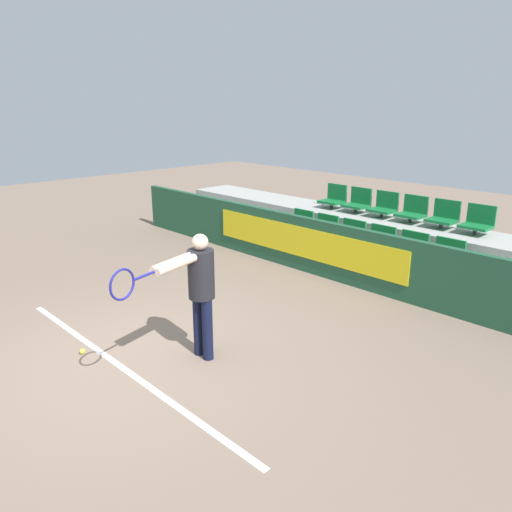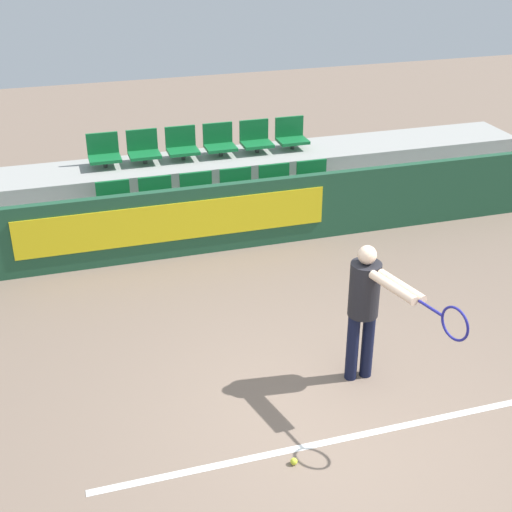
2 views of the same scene
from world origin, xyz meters
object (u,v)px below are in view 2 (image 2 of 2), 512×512
object	(u,v)px
stadium_chair_8	(182,146)
stadium_chair_9	(219,142)
stadium_chair_7	(144,149)
stadium_chair_2	(198,193)
stadium_chair_5	(314,180)
tennis_ball	(294,461)
stadium_chair_10	(256,139)
stadium_chair_11	(291,135)
stadium_chair_6	(104,153)
stadium_chair_3	(238,189)
stadium_chair_1	(157,198)
tennis_player	(368,302)
stadium_chair_0	(115,202)
stadium_chair_4	(276,184)

from	to	relation	value
stadium_chair_8	stadium_chair_9	size ratio (longest dim) A/B	1.00
stadium_chair_7	stadium_chair_9	size ratio (longest dim) A/B	1.00
stadium_chair_2	stadium_chair_5	bearing A→B (deg)	0.00
stadium_chair_8	tennis_ball	world-z (taller)	stadium_chair_8
stadium_chair_7	stadium_chair_10	bearing A→B (deg)	0.00
stadium_chair_9	tennis_ball	world-z (taller)	stadium_chair_9
stadium_chair_8	stadium_chair_11	xyz separation A→B (m)	(1.86, 0.00, 0.00)
stadium_chair_6	stadium_chair_10	xyz separation A→B (m)	(2.49, 0.00, 0.00)
stadium_chair_9	stadium_chair_3	bearing A→B (deg)	-90.00
stadium_chair_11	stadium_chair_3	bearing A→B (deg)	-138.80
stadium_chair_8	tennis_ball	distance (m)	6.37
stadium_chair_1	stadium_chair_2	bearing A→B (deg)	0.00
stadium_chair_1	stadium_chair_8	xyz separation A→B (m)	(0.62, 1.09, 0.40)
stadium_chair_3	stadium_chair_6	distance (m)	2.20
stadium_chair_11	tennis_player	world-z (taller)	tennis_player
stadium_chair_5	tennis_player	size ratio (longest dim) A/B	0.32
tennis_ball	stadium_chair_2	bearing A→B (deg)	86.72
stadium_chair_10	stadium_chair_11	size ratio (longest dim) A/B	1.00
stadium_chair_0	stadium_chair_11	world-z (taller)	stadium_chair_11
stadium_chair_0	stadium_chair_9	world-z (taller)	stadium_chair_9
stadium_chair_2	tennis_ball	distance (m)	5.24
stadium_chair_6	stadium_chair_9	xyz separation A→B (m)	(1.86, 0.00, 0.00)
stadium_chair_6	stadium_chair_9	world-z (taller)	same
stadium_chair_11	tennis_player	bearing A→B (deg)	-101.10
stadium_chair_0	stadium_chair_7	distance (m)	1.32
stadium_chair_4	stadium_chair_10	world-z (taller)	stadium_chair_10
stadium_chair_0	tennis_ball	xyz separation A→B (m)	(0.94, -5.20, -0.59)
tennis_player	tennis_ball	world-z (taller)	tennis_player
stadium_chair_3	stadium_chair_6	size ratio (longest dim) A/B	1.00
stadium_chair_8	tennis_player	size ratio (longest dim) A/B	0.32
stadium_chair_9	stadium_chair_0	bearing A→B (deg)	-149.73
stadium_chair_5	stadium_chair_0	bearing A→B (deg)	180.00
stadium_chair_5	stadium_chair_10	distance (m)	1.32
stadium_chair_5	stadium_chair_8	xyz separation A→B (m)	(-1.86, 1.09, 0.40)
stadium_chair_5	stadium_chair_7	world-z (taller)	stadium_chair_7
stadium_chair_10	tennis_player	xyz separation A→B (m)	(-0.42, -5.30, -0.06)
stadium_chair_5	stadium_chair_6	bearing A→B (deg)	160.70
stadium_chair_2	stadium_chair_11	bearing A→B (deg)	30.27
stadium_chair_6	stadium_chair_7	world-z (taller)	same
stadium_chair_7	stadium_chair_8	bearing A→B (deg)	0.00
stadium_chair_10	stadium_chair_0	bearing A→B (deg)	-156.36
stadium_chair_4	tennis_ball	world-z (taller)	stadium_chair_4
stadium_chair_2	stadium_chair_3	distance (m)	0.62
stadium_chair_8	tennis_ball	xyz separation A→B (m)	(-0.30, -6.29, -0.99)
stadium_chair_4	stadium_chair_1	bearing A→B (deg)	180.00
stadium_chair_3	stadium_chair_10	xyz separation A→B (m)	(0.62, 1.09, 0.40)
stadium_chair_3	stadium_chair_1	bearing A→B (deg)	180.00
stadium_chair_7	stadium_chair_11	size ratio (longest dim) A/B	1.00
stadium_chair_7	stadium_chair_6	bearing A→B (deg)	180.00
stadium_chair_1	stadium_chair_7	xyz separation A→B (m)	(0.00, 1.09, 0.40)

